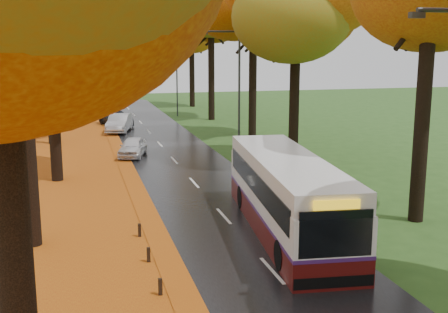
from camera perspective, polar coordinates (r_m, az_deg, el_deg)
name	(u,v)px	position (r m, az deg, el deg)	size (l,w,h in m)	color
road	(190,179)	(30.26, -3.44, -2.27)	(6.50, 90.00, 0.04)	black
centre_line	(190,178)	(30.25, -3.44, -2.23)	(0.12, 90.00, 0.01)	silver
leaf_verge	(13,190)	(29.87, -20.64, -3.19)	(12.00, 90.00, 0.02)	maroon
leaf_drift	(133,182)	(29.82, -9.20, -2.56)	(0.90, 90.00, 0.01)	#B46B12
streetlamp_mid	(235,84)	(35.30, 1.16, 7.40)	(2.45, 0.18, 8.00)	#333538
streetlamp_far	(174,69)	(56.74, -5.08, 8.83)	(2.45, 0.18, 8.00)	#333538
bus	(287,193)	(21.54, 6.41, -3.71)	(3.74, 11.20, 2.89)	#480C0B
car_white	(133,147)	(36.53, -9.26, 0.96)	(1.44, 3.58, 1.22)	silver
car_silver	(119,123)	(47.04, -10.59, 3.36)	(1.56, 4.47, 1.47)	#A3A5AB
car_dark	(116,118)	(51.05, -10.95, 3.89)	(1.89, 4.64, 1.35)	black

